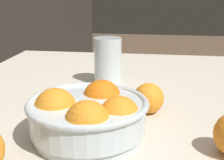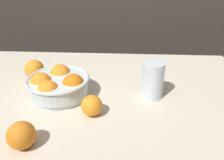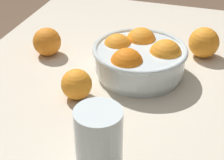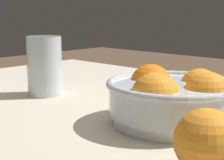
{
  "view_description": "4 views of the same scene",
  "coord_description": "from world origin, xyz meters",
  "px_view_note": "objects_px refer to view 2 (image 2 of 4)",
  "views": [
    {
      "loc": [
        -0.68,
        -0.13,
        1.02
      ],
      "look_at": [
        0.01,
        -0.03,
        0.8
      ],
      "focal_mm": 50.0,
      "sensor_mm": 36.0,
      "label": 1
    },
    {
      "loc": [
        0.1,
        -0.71,
        1.18
      ],
      "look_at": [
        0.06,
        0.01,
        0.79
      ],
      "focal_mm": 35.0,
      "sensor_mm": 36.0,
      "label": 2
    },
    {
      "loc": [
        0.66,
        0.17,
        1.23
      ],
      "look_at": [
        0.02,
        -0.03,
        0.81
      ],
      "focal_mm": 60.0,
      "sensor_mm": 36.0,
      "label": 3
    },
    {
      "loc": [
        -0.5,
        0.53,
        0.93
      ],
      "look_at": [
        0.02,
        -0.02,
        0.79
      ],
      "focal_mm": 60.0,
      "sensor_mm": 36.0,
      "label": 4
    }
  ],
  "objects_px": {
    "juice_glass": "(152,82)",
    "orange_loose_aside": "(34,69)",
    "fruit_bowl": "(58,85)",
    "orange_loose_front": "(92,106)",
    "orange_loose_near_bowl": "(21,135)"
  },
  "relations": [
    {
      "from": "juice_glass",
      "to": "orange_loose_aside",
      "type": "distance_m",
      "value": 0.52
    },
    {
      "from": "juice_glass",
      "to": "orange_loose_front",
      "type": "relative_size",
      "value": 1.95
    },
    {
      "from": "fruit_bowl",
      "to": "orange_loose_aside",
      "type": "bearing_deg",
      "value": 135.4
    },
    {
      "from": "fruit_bowl",
      "to": "juice_glass",
      "type": "xyz_separation_m",
      "value": [
        0.35,
        0.02,
        0.01
      ]
    },
    {
      "from": "orange_loose_front",
      "to": "orange_loose_aside",
      "type": "relative_size",
      "value": 0.86
    },
    {
      "from": "fruit_bowl",
      "to": "orange_loose_aside",
      "type": "height_order",
      "value": "fruit_bowl"
    },
    {
      "from": "orange_loose_near_bowl",
      "to": "juice_glass",
      "type": "bearing_deg",
      "value": 36.72
    },
    {
      "from": "fruit_bowl",
      "to": "orange_loose_front",
      "type": "bearing_deg",
      "value": -37.59
    },
    {
      "from": "juice_glass",
      "to": "orange_loose_near_bowl",
      "type": "distance_m",
      "value": 0.48
    },
    {
      "from": "juice_glass",
      "to": "orange_loose_aside",
      "type": "bearing_deg",
      "value": 165.59
    },
    {
      "from": "juice_glass",
      "to": "orange_loose_front",
      "type": "bearing_deg",
      "value": -148.46
    },
    {
      "from": "juice_glass",
      "to": "orange_loose_aside",
      "type": "xyz_separation_m",
      "value": [
        -0.5,
        0.13,
        -0.02
      ]
    },
    {
      "from": "juice_glass",
      "to": "orange_loose_near_bowl",
      "type": "relative_size",
      "value": 1.8
    },
    {
      "from": "juice_glass",
      "to": "orange_loose_near_bowl",
      "type": "height_order",
      "value": "juice_glass"
    },
    {
      "from": "fruit_bowl",
      "to": "orange_loose_aside",
      "type": "distance_m",
      "value": 0.21
    }
  ]
}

